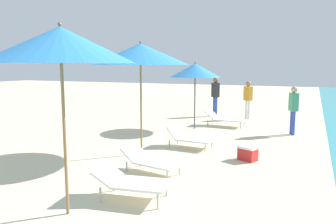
% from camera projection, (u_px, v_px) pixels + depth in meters
% --- Properties ---
extents(umbrella_second, '(2.22, 2.22, 2.95)m').
position_uv_depth(umbrella_second, '(61.00, 45.00, 4.81)').
color(umbrella_second, olive).
rests_on(umbrella_second, ground).
extents(lounger_second_shoreside, '(1.37, 0.86, 0.55)m').
position_uv_depth(lounger_second_shoreside, '(132.00, 181.00, 5.70)').
color(lounger_second_shoreside, white).
rests_on(lounger_second_shoreside, ground).
extents(umbrella_third, '(2.50, 2.50, 2.94)m').
position_uv_depth(umbrella_third, '(140.00, 54.00, 8.31)').
color(umbrella_third, olive).
rests_on(umbrella_third, ground).
extents(lounger_third_shoreside, '(1.30, 0.71, 0.61)m').
position_uv_depth(lounger_third_shoreside, '(189.00, 137.00, 9.37)').
color(lounger_third_shoreside, white).
rests_on(lounger_third_shoreside, ground).
extents(lounger_third_inland, '(1.43, 0.80, 0.53)m').
position_uv_depth(lounger_third_inland, '(151.00, 160.00, 7.12)').
color(lounger_third_inland, white).
rests_on(lounger_third_inland, ground).
extents(umbrella_farthest, '(1.85, 1.85, 2.46)m').
position_uv_depth(umbrella_farthest, '(195.00, 71.00, 11.90)').
color(umbrella_farthest, '#4C4C51').
rests_on(umbrella_farthest, ground).
extents(lounger_farthest_shoreside, '(1.55, 0.73, 0.60)m').
position_uv_depth(lounger_farthest_shoreside, '(225.00, 118.00, 12.69)').
color(lounger_farthest_shoreside, white).
rests_on(lounger_farthest_shoreside, ground).
extents(person_walking_near, '(0.35, 0.42, 1.65)m').
position_uv_depth(person_walking_near, '(293.00, 105.00, 11.01)').
color(person_walking_near, '#334CB2').
rests_on(person_walking_near, ground).
extents(person_walking_mid, '(0.42, 0.39, 1.79)m').
position_uv_depth(person_walking_mid, '(215.00, 92.00, 15.13)').
color(person_walking_mid, '#334CB2').
rests_on(person_walking_mid, ground).
extents(person_walking_far, '(0.42, 0.40, 1.66)m').
position_uv_depth(person_walking_far, '(248.00, 96.00, 14.31)').
color(person_walking_far, silver).
rests_on(person_walking_far, ground).
extents(cooler_box, '(0.51, 0.45, 0.35)m').
position_uv_depth(cooler_box, '(248.00, 153.00, 8.08)').
color(cooler_box, red).
rests_on(cooler_box, ground).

